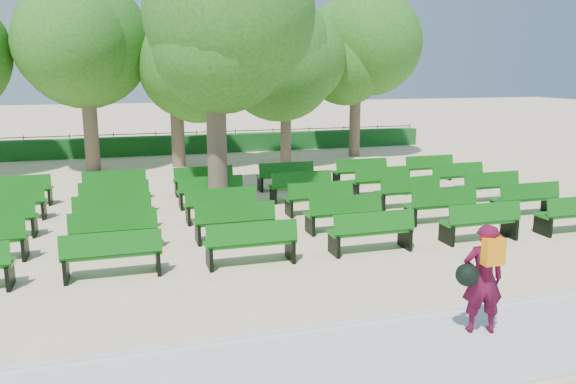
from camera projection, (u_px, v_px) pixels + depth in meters
name	position (u px, v px, depth m)	size (l,w,h in m)	color
ground	(232.00, 228.00, 14.69)	(120.00, 120.00, 0.00)	beige
paving	(336.00, 367.00, 7.75)	(30.00, 2.20, 0.06)	silver
curb	(309.00, 330.00, 8.82)	(30.00, 0.12, 0.10)	silver
hedge	(178.00, 145.00, 27.70)	(26.00, 0.70, 0.90)	#16551C
fence	(177.00, 153.00, 28.17)	(26.00, 0.10, 1.02)	black
tree_line	(187.00, 167.00, 24.05)	(21.80, 6.80, 7.04)	#2E711E
bench_array	(272.00, 214.00, 15.72)	(1.96, 0.70, 1.22)	#116212
tree_among	(214.00, 38.00, 15.53)	(4.94, 4.94, 7.17)	brown
person	(482.00, 277.00, 8.54)	(0.86, 0.57, 1.73)	#4D0B25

